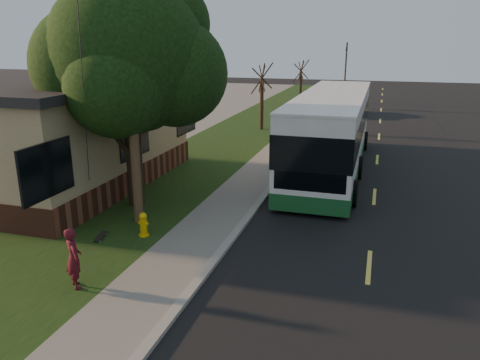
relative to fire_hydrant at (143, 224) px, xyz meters
The scene contains 17 objects.
ground 2.64m from the fire_hydrant, ahead, with size 120.00×120.00×0.00m, color black.
road 11.99m from the fire_hydrant, 56.58° to the left, with size 8.00×80.00×0.01m, color black.
curb 10.34m from the fire_hydrant, 75.43° to the left, with size 0.25×80.00×0.12m, color gray.
sidewalk 10.13m from the fire_hydrant, 80.91° to the left, with size 2.00×80.00×0.08m, color slate.
grass_verge 10.19m from the fire_hydrant, 100.76° to the left, with size 5.00×80.00×0.07m, color black.
building_lot 15.55m from the fire_hydrant, 139.96° to the left, with size 15.00×80.00×0.04m, color slate.
fire_hydrant is the anchor object (origin of this frame).
utility_pole 4.37m from the fire_hydrant, 125.38° to the left, with size 2.86×3.21×9.07m.
leafy_tree 5.65m from the fire_hydrant, 120.67° to the left, with size 6.30×6.00×7.80m.
bare_tree_near 18.10m from the fire_hydrant, 92.86° to the left, with size 1.38×1.21×4.31m.
bare_tree_far 30.04m from the fire_hydrant, 90.76° to the left, with size 1.38×1.21×4.03m.
traffic_signal 34.25m from the fire_hydrant, 84.79° to the left, with size 0.18×0.22×5.50m.
transit_bus 10.51m from the fire_hydrant, 64.31° to the left, with size 2.98×12.92×3.49m.
skateboarder 3.24m from the fire_hydrant, 91.78° to the right, with size 0.55×0.36×1.51m, color #480E19.
skateboard_main 1.31m from the fire_hydrant, 155.55° to the right, with size 0.37×0.77×0.07m.
dumpster 7.87m from the fire_hydrant, 151.36° to the left, with size 1.65×1.33×1.43m.
distant_car 26.74m from the fire_hydrant, 81.18° to the left, with size 1.79×4.46×1.52m, color black.
Camera 1 is at (3.94, -11.68, 5.77)m, focal length 35.00 mm.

